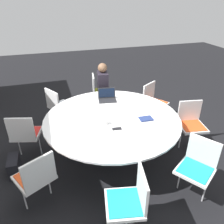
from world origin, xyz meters
The scene contains 16 objects.
ground_plane centered at (0.00, 0.00, 0.00)m, with size 16.00×16.00×0.00m, color black.
conference_table centered at (0.00, 0.00, 0.66)m, with size 2.21×2.21×0.74m.
chair_0 centered at (1.72, -0.20, 0.51)m, with size 0.50×0.48×0.86m.
chair_1 centered at (1.20, 0.78, 0.51)m, with size 0.59×0.59×0.86m.
chair_2 centered at (0.31, 1.40, 0.51)m, with size 0.52×0.54×0.86m.
chair_3 centered at (-0.74, 1.22, 0.51)m, with size 0.58×0.59×0.86m.
chair_4 centered at (-1.41, 0.22, 0.51)m, with size 0.51×0.50×0.86m.
chair_5 centered at (-1.16, -0.85, 0.51)m, with size 0.60×0.59×0.86m.
chair_6 centered at (-0.17, -1.42, 0.51)m, with size 0.49×0.50×0.86m.
chair_7 centered at (0.82, -1.17, 0.51)m, with size 0.59×0.60×0.86m.
person_0 centered at (1.47, -0.25, 0.71)m, with size 0.39×0.30×1.21m.
laptop centered at (0.67, -0.11, 0.79)m, with size 0.29×0.36×0.21m.
spiral_notebook centered at (-0.22, -0.50, 0.75)m, with size 0.16×0.22×0.02m.
coffee_cup centered at (-0.17, 0.16, 0.78)m, with size 0.08×0.08×0.09m.
cell_phone centered at (-0.35, 0.03, 0.74)m, with size 0.09×0.15×0.01m.
handbag centered at (-0.02, 1.61, 0.14)m, with size 0.36×0.16×0.28m.
Camera 1 is at (-2.94, 0.89, 2.52)m, focal length 35.00 mm.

